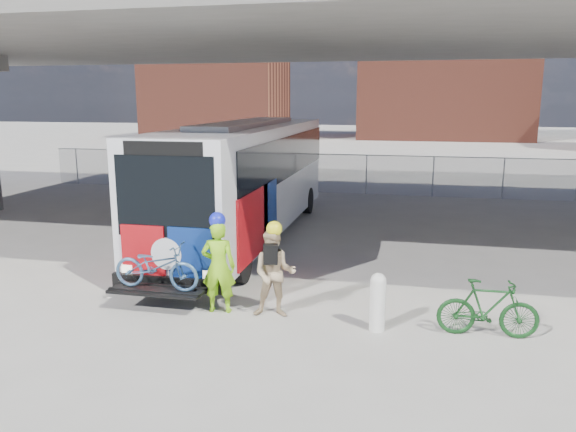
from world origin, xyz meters
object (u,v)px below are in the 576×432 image
(bus, at_px, (247,172))
(bike_parked, at_px, (488,308))
(cyclist_hivis, at_px, (218,264))
(cyclist_tan, at_px, (274,272))
(bollard, at_px, (378,300))

(bus, bearing_deg, bike_parked, -44.32)
(bus, distance_m, cyclist_hivis, 6.53)
(cyclist_tan, height_order, bike_parked, cyclist_tan)
(bollard, height_order, cyclist_tan, cyclist_tan)
(bollard, relative_size, cyclist_hivis, 0.54)
(bike_parked, bearing_deg, cyclist_tan, 86.29)
(bollard, xyz_separation_m, cyclist_hivis, (-3.29, 0.27, 0.41))
(cyclist_tan, distance_m, bike_parked, 4.14)
(bus, relative_size, bollard, 11.27)
(bus, xyz_separation_m, bike_parked, (6.58, -6.43, -1.55))
(cyclist_tan, bearing_deg, bollard, -16.42)
(cyclist_hivis, relative_size, cyclist_tan, 1.06)
(bike_parked, bearing_deg, bus, 43.52)
(cyclist_hivis, distance_m, bike_parked, 5.33)
(bus, distance_m, bollard, 8.14)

